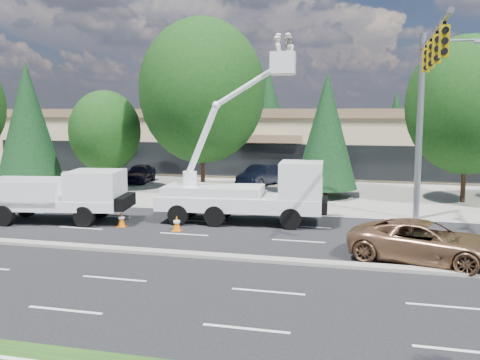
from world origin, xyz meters
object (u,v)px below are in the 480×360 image
(bucket_truck, at_px, (254,184))
(signal_mast, at_px, (426,94))
(minivan, at_px, (425,242))
(utility_pickup, at_px, (64,201))

(bucket_truck, bearing_deg, signal_mast, 1.65)
(bucket_truck, relative_size, minivan, 1.68)
(bucket_truck, bearing_deg, utility_pickup, -171.84)
(bucket_truck, height_order, minivan, bucket_truck)
(signal_mast, height_order, utility_pickup, signal_mast)
(bucket_truck, xyz_separation_m, minivan, (7.32, -4.98, -1.14))
(signal_mast, distance_m, bucket_truck, 8.72)
(signal_mast, distance_m, utility_pickup, 17.48)
(utility_pickup, bearing_deg, minivan, -20.51)
(utility_pickup, relative_size, minivan, 1.31)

